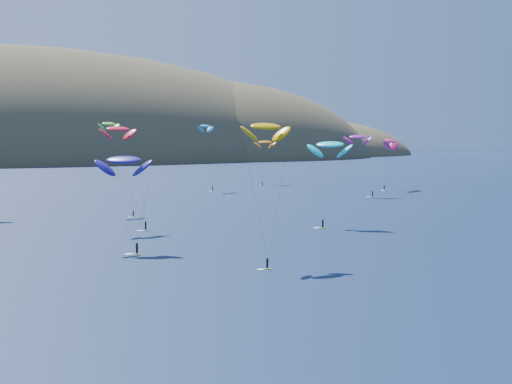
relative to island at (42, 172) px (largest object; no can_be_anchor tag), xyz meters
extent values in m
ellipsoid|color=#3D3526|center=(-19.40, -2.36, -1.86)|extent=(600.00, 300.00, 210.00)
ellipsoid|color=#3D3526|center=(140.60, -22.36, 1.38)|extent=(320.00, 220.00, 156.00)
ellipsoid|color=#3D3526|center=(260.60, 17.64, 5.70)|extent=(240.00, 180.00, 84.00)
cube|color=#94CF17|center=(-47.69, -517.21, 10.77)|extent=(1.38, 0.42, 0.08)
cylinder|color=black|center=(-47.69, -517.21, 11.64)|extent=(0.32, 0.32, 1.47)
sphere|color=#8C6047|center=(-47.69, -517.21, 12.49)|extent=(0.25, 0.25, 0.25)
ellipsoid|color=#C39400|center=(-44.68, -510.58, 33.01)|extent=(8.36, 4.02, 4.62)
cube|color=#94CF17|center=(-46.91, -439.61, 10.77)|extent=(1.29, 0.79, 0.07)
cylinder|color=black|center=(-46.91, -439.61, 11.55)|extent=(0.29, 0.29, 1.33)
sphere|color=#8C6047|center=(-46.91, -439.61, 12.33)|extent=(0.22, 0.22, 0.22)
ellipsoid|color=#58E127|center=(-49.91, -428.09, 34.50)|extent=(6.91, 4.99, 3.50)
cube|color=#94CF17|center=(2.58, -371.55, 10.78)|extent=(1.41, 1.08, 0.08)
cylinder|color=black|center=(2.58, -371.55, 11.66)|extent=(0.33, 0.33, 1.50)
sphere|color=#8C6047|center=(2.58, -371.55, 12.53)|extent=(0.25, 0.25, 0.25)
ellipsoid|color=#1A80C9|center=(1.51, -367.96, 34.77)|extent=(8.68, 7.25, 4.42)
cube|color=#94CF17|center=(-14.81, -479.36, 10.78)|extent=(1.49, 1.45, 0.09)
cylinder|color=black|center=(-14.81, -479.36, 11.79)|extent=(0.38, 0.38, 1.72)
sphere|color=#8C6047|center=(-14.81, -479.36, 12.79)|extent=(0.29, 0.29, 0.29)
ellipsoid|color=#08D0D8|center=(-10.40, -474.93, 29.38)|extent=(10.37, 10.19, 5.54)
cube|color=#94CF17|center=(41.58, -417.89, 10.78)|extent=(1.61, 1.32, 0.09)
cylinder|color=black|center=(41.58, -417.89, 11.80)|extent=(0.38, 0.38, 1.74)
sphere|color=#8C6047|center=(41.58, -417.89, 12.82)|extent=(0.29, 0.29, 0.29)
ellipsoid|color=#9A1097|center=(39.95, -411.27, 30.86)|extent=(9.78, 8.58, 5.02)
cube|color=#94CF17|center=(62.13, -396.14, 10.78)|extent=(1.57, 1.27, 0.09)
cylinder|color=black|center=(62.13, -396.14, 11.77)|extent=(0.37, 0.37, 1.69)
sphere|color=#8C6047|center=(62.13, -396.14, 12.76)|extent=(0.28, 0.28, 0.28)
ellipsoid|color=#CD1963|center=(67.11, -392.89, 29.19)|extent=(12.54, 10.91, 6.43)
cube|color=#94CF17|center=(-51.53, -465.48, 10.78)|extent=(1.60, 0.70, 0.09)
cylinder|color=black|center=(-51.53, -465.48, 11.75)|extent=(0.36, 0.36, 1.66)
sphere|color=#8C6047|center=(-51.53, -465.48, 12.71)|extent=(0.28, 0.28, 0.28)
ellipsoid|color=red|center=(-56.18, -461.00, 32.89)|extent=(8.70, 5.11, 4.57)
cube|color=#94CF17|center=(-62.11, -495.06, 10.78)|extent=(1.65, 1.14, 0.09)
cylinder|color=black|center=(-62.11, -495.06, 11.79)|extent=(0.38, 0.38, 1.73)
sphere|color=#8C6047|center=(-62.11, -495.06, 12.80)|extent=(0.29, 0.29, 0.29)
ellipsoid|color=navy|center=(-62.38, -488.15, 27.07)|extent=(10.79, 8.48, 5.46)
cube|color=#94CF17|center=(30.87, -356.04, 10.77)|extent=(1.33, 0.75, 0.07)
cylinder|color=black|center=(30.87, -356.04, 11.57)|extent=(0.30, 0.30, 1.37)
sphere|color=#8C6047|center=(30.87, -356.04, 12.37)|extent=(0.23, 0.23, 0.23)
ellipsoid|color=#DB610D|center=(36.99, -346.27, 28.45)|extent=(9.59, 6.62, 4.88)
camera|label=1|loc=(-96.83, -615.19, 31.70)|focal=50.00mm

